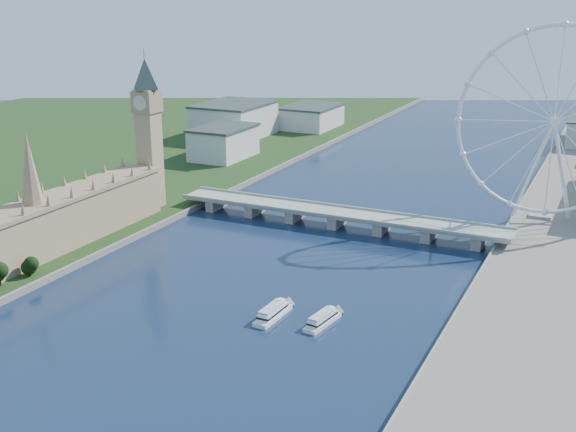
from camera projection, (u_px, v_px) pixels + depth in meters
The scene contains 7 objects.
parliament_range at pixel (36, 229), 399.41m from camera, with size 24.00×200.00×70.00m.
big_ben at pixel (148, 114), 478.18m from camera, with size 20.02×20.02×110.00m.
westminster_bridge at pixel (337, 216), 462.61m from camera, with size 220.00×22.00×9.50m.
london_eye at pixel (554, 122), 442.80m from camera, with size 113.60×39.12×124.30m.
city_skyline at pixel (481, 135), 667.70m from camera, with size 505.00×280.00×32.00m.
tour_boat_near at pixel (273, 318), 334.16m from camera, with size 7.36×28.86×6.37m, color white, non-canonical shape.
tour_boat_far at pixel (322, 324), 327.52m from camera, with size 6.86×27.00×5.94m, color silver, non-canonical shape.
Camera 1 is at (160.76, -112.45, 144.66)m, focal length 45.00 mm.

